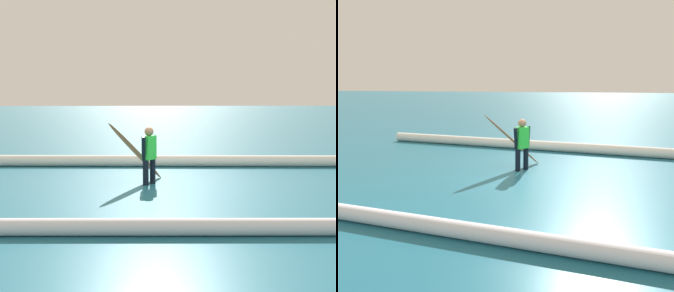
# 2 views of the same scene
# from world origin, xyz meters

# --- Properties ---
(ground_plane) EXTENTS (169.26, 169.26, 0.00)m
(ground_plane) POSITION_xyz_m (0.00, 0.00, 0.00)
(ground_plane) COLOR #1F677F
(surfer) EXTENTS (0.37, 0.54, 1.39)m
(surfer) POSITION_xyz_m (0.38, -0.32, 0.77)
(surfer) COLOR black
(surfer) RESTS_ON ground_plane
(surfboard) EXTENTS (1.43, 1.38, 1.53)m
(surfboard) POSITION_xyz_m (0.69, -0.56, 0.75)
(surfboard) COLOR #E55926
(surfboard) RESTS_ON ground_plane
(wave_crest_foreground) EXTENTS (16.00, 1.32, 0.34)m
(wave_crest_foreground) POSITION_xyz_m (-1.67, -3.03, 0.17)
(wave_crest_foreground) COLOR white
(wave_crest_foreground) RESTS_ON ground_plane
(wave_crest_midground) EXTENTS (20.49, 1.25, 0.27)m
(wave_crest_midground) POSITION_xyz_m (-1.11, 3.89, 0.14)
(wave_crest_midground) COLOR white
(wave_crest_midground) RESTS_ON ground_plane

